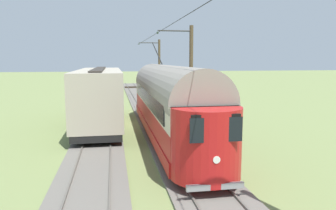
# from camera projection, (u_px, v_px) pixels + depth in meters

# --- Properties ---
(ground_plane) EXTENTS (220.00, 220.00, 0.00)m
(ground_plane) POSITION_uv_depth(u_px,v_px,m) (130.00, 125.00, 22.83)
(ground_plane) COLOR olive
(track_streetcar_siding) EXTENTS (2.80, 80.00, 0.18)m
(track_streetcar_siding) POSITION_uv_depth(u_px,v_px,m) (158.00, 122.00, 23.47)
(track_streetcar_siding) COLOR #666059
(track_streetcar_siding) RESTS_ON ground
(track_adjacent_siding) EXTENTS (2.80, 80.00, 0.18)m
(track_adjacent_siding) POSITION_uv_depth(u_px,v_px,m) (101.00, 124.00, 22.78)
(track_adjacent_siding) COLOR #666059
(track_adjacent_siding) RESTS_ON ground
(vintage_streetcar) EXTENTS (2.65, 17.83, 5.83)m
(vintage_streetcar) POSITION_uv_depth(u_px,v_px,m) (168.00, 100.00, 18.66)
(vintage_streetcar) COLOR red
(vintage_streetcar) RESTS_ON ground
(boxcar_adjacent) EXTENTS (2.96, 12.89, 3.85)m
(boxcar_adjacent) POSITION_uv_depth(u_px,v_px,m) (100.00, 95.00, 22.41)
(boxcar_adjacent) COLOR #B2A893
(boxcar_adjacent) RESTS_ON ground
(catenary_pole_foreground) EXTENTS (2.66, 0.28, 7.06)m
(catenary_pole_foreground) POSITION_uv_depth(u_px,v_px,m) (159.00, 68.00, 38.68)
(catenary_pole_foreground) COLOR #4C3D28
(catenary_pole_foreground) RESTS_ON ground
(catenary_pole_mid_near) EXTENTS (2.66, 0.28, 7.06)m
(catenary_pole_mid_near) POSITION_uv_depth(u_px,v_px,m) (190.00, 73.00, 23.13)
(catenary_pole_mid_near) COLOR #4C3D28
(catenary_pole_mid_near) RESTS_ON ground
(overhead_wire_run) EXTENTS (2.46, 51.81, 0.18)m
(overhead_wire_run) POSITION_uv_depth(u_px,v_px,m) (179.00, 20.00, 15.25)
(overhead_wire_run) COLOR black
(overhead_wire_run) RESTS_ON ground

